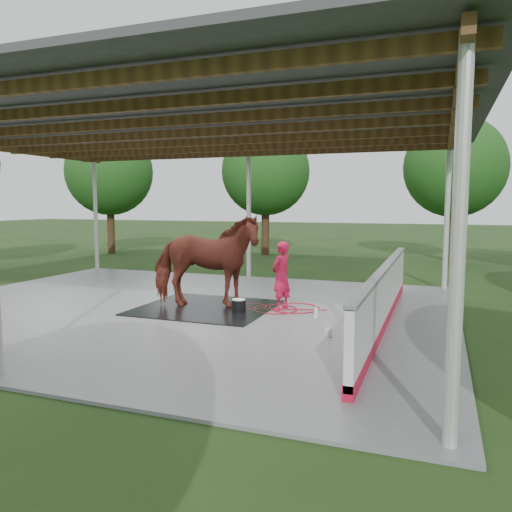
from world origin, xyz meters
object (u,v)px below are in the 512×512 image
(handler, at_px, (281,276))
(horse, at_px, (205,261))
(dasher_board, at_px, (385,297))
(wash_bucket, at_px, (239,306))

(handler, bearing_deg, horse, -55.77)
(dasher_board, height_order, handler, handler)
(wash_bucket, bearing_deg, horse, 168.23)
(handler, bearing_deg, wash_bucket, -31.63)
(horse, relative_size, wash_bucket, 7.81)
(horse, bearing_deg, wash_bucket, -117.28)
(dasher_board, height_order, wash_bucket, dasher_board)
(dasher_board, relative_size, wash_bucket, 25.75)
(dasher_board, distance_m, wash_bucket, 3.05)
(handler, bearing_deg, dasher_board, 93.65)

